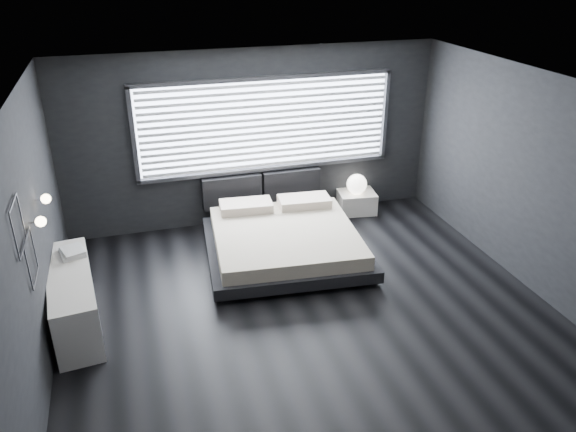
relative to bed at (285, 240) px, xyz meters
name	(u,v)px	position (x,y,z in m)	size (l,w,h in m)	color
room	(309,208)	(-0.10, -1.35, 1.13)	(6.04, 6.00, 2.80)	black
window	(267,125)	(0.10, 1.35, 1.34)	(4.14, 0.09, 1.52)	white
headboard	(262,188)	(0.00, 1.29, 0.30)	(1.96, 0.16, 0.52)	black
sconce_near	(40,222)	(-2.98, -1.30, 1.33)	(0.18, 0.11, 0.11)	silver
sconce_far	(46,199)	(-2.98, -0.70, 1.33)	(0.18, 0.11, 0.11)	silver
wall_art_upper	(18,226)	(-3.07, -1.90, 1.58)	(0.01, 0.48, 0.48)	#47474C
wall_art_lower	(31,258)	(-3.07, -1.65, 1.11)	(0.01, 0.48, 0.48)	#47474C
bed	(285,240)	(0.00, 0.00, 0.00)	(2.45, 2.35, 0.58)	black
nightstand	(356,202)	(1.62, 1.15, -0.09)	(0.62, 0.51, 0.36)	silver
orb_lamp	(357,184)	(1.59, 1.11, 0.26)	(0.34, 0.34, 0.34)	white
dresser	(73,298)	(-2.87, -0.85, 0.08)	(0.67, 1.80, 0.70)	silver
book_stack	(72,252)	(-2.85, -0.39, 0.47)	(0.36, 0.42, 0.08)	silver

